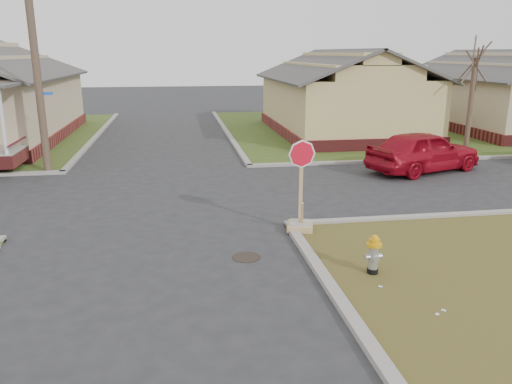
{
  "coord_description": "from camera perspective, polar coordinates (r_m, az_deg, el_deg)",
  "views": [
    {
      "loc": [
        0.77,
        -10.85,
        4.46
      ],
      "look_at": [
        2.66,
        1.0,
        1.1
      ],
      "focal_mm": 35.0,
      "sensor_mm": 36.0,
      "label": 1
    }
  ],
  "objects": [
    {
      "name": "ground",
      "position": [
        11.75,
        -12.21,
        -7.03
      ],
      "size": [
        120.0,
        120.0,
        0.0
      ],
      "primitive_type": "plane",
      "color": "#272729",
      "rests_on": "ground"
    },
    {
      "name": "curbs",
      "position": [
        16.48,
        -11.39,
        -0.37
      ],
      "size": [
        80.0,
        40.0,
        0.12
      ],
      "primitive_type": null,
      "color": "gray",
      "rests_on": "ground"
    },
    {
      "name": "manhole",
      "position": [
        11.35,
        -1.1,
        -7.45
      ],
      "size": [
        0.64,
        0.64,
        0.01
      ],
      "primitive_type": "cylinder",
      "color": "black",
      "rests_on": "ground"
    },
    {
      "name": "side_house_yellow",
      "position": [
        28.95,
        9.75,
        10.92
      ],
      "size": [
        7.6,
        11.6,
        4.7
      ],
      "color": "maroon",
      "rests_on": "ground"
    },
    {
      "name": "side_house_tan",
      "position": [
        33.51,
        26.44,
        10.15
      ],
      "size": [
        7.6,
        11.6,
        4.7
      ],
      "color": "maroon",
      "rests_on": "ground"
    },
    {
      "name": "utility_pole",
      "position": [
        20.36,
        -24.04,
        14.92
      ],
      "size": [
        1.8,
        0.28,
        9.0
      ],
      "color": "#463328",
      "rests_on": "ground"
    },
    {
      "name": "tree_mid_right",
      "position": [
        24.97,
        23.31,
        9.08
      ],
      "size": [
        0.22,
        0.22,
        4.2
      ],
      "primitive_type": "cylinder",
      "color": "#463328",
      "rests_on": "verge_far_right"
    },
    {
      "name": "fire_hydrant",
      "position": [
        10.57,
        13.31,
        -6.71
      ],
      "size": [
        0.31,
        0.31,
        0.84
      ],
      "rotation": [
        0.0,
        0.0,
        0.04
      ],
      "color": "black",
      "rests_on": "ground"
    },
    {
      "name": "stop_sign",
      "position": [
        12.82,
        5.09,
        -2.14
      ],
      "size": [
        0.67,
        0.65,
        2.35
      ],
      "rotation": [
        0.0,
        0.0,
        -0.26
      ],
      "color": "tan",
      "rests_on": "ground"
    },
    {
      "name": "red_sedan",
      "position": [
        20.33,
        18.6,
        4.46
      ],
      "size": [
        5.06,
        3.32,
        1.6
      ],
      "primitive_type": "imported",
      "rotation": [
        0.0,
        0.0,
        1.9
      ],
      "color": "maroon",
      "rests_on": "ground"
    }
  ]
}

